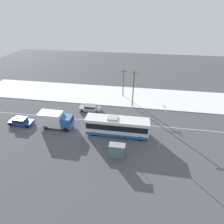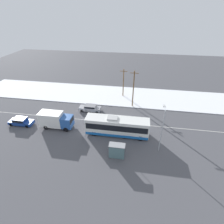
% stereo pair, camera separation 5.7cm
% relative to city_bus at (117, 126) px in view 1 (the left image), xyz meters
% --- Properties ---
extents(ground_plane, '(120.00, 120.00, 0.00)m').
position_rel_city_bus_xyz_m(ground_plane, '(1.15, 3.55, -1.72)').
color(ground_plane, '#4C4C51').
extents(snow_lot, '(80.00, 11.30, 0.12)m').
position_rel_city_bus_xyz_m(snow_lot, '(1.15, 15.65, -1.66)').
color(snow_lot, white).
rests_on(snow_lot, ground_plane).
extents(lane_marking_center, '(60.00, 0.12, 0.00)m').
position_rel_city_bus_xyz_m(lane_marking_center, '(1.15, 3.55, -1.72)').
color(lane_marking_center, silver).
rests_on(lane_marking_center, ground_plane).
extents(city_bus, '(11.17, 2.57, 3.53)m').
position_rel_city_bus_xyz_m(city_bus, '(0.00, 0.00, 0.00)').
color(city_bus, white).
rests_on(city_bus, ground_plane).
extents(box_truck, '(6.19, 2.30, 3.19)m').
position_rel_city_bus_xyz_m(box_truck, '(-11.73, 0.25, 0.02)').
color(box_truck, silver).
rests_on(box_truck, ground_plane).
extents(sedan_car, '(4.72, 1.80, 1.41)m').
position_rel_city_bus_xyz_m(sedan_car, '(-6.95, 7.17, -0.94)').
color(sedan_car, '#9E9EA3').
rests_on(sedan_car, ground_plane).
extents(parked_car_near_truck, '(4.64, 1.80, 1.46)m').
position_rel_city_bus_xyz_m(parked_car_near_truck, '(-18.93, -0.03, -0.92)').
color(parked_car_near_truck, navy).
rests_on(parked_car_near_truck, ground_plane).
extents(pedestrian_at_stop, '(0.61, 0.27, 1.70)m').
position_rel_city_bus_xyz_m(pedestrian_at_stop, '(0.21, -4.18, -0.68)').
color(pedestrian_at_stop, '#23232D').
rests_on(pedestrian_at_stop, ground_plane).
extents(bus_shelter, '(2.44, 1.20, 2.40)m').
position_rel_city_bus_xyz_m(bus_shelter, '(0.73, -5.80, -0.06)').
color(bus_shelter, gray).
rests_on(bus_shelter, ground_plane).
extents(streetlamp, '(0.36, 2.21, 7.51)m').
position_rel_city_bus_xyz_m(streetlamp, '(7.18, -2.81, 2.96)').
color(streetlamp, '#9EA3A8').
rests_on(streetlamp, ground_plane).
extents(utility_pole_roadside, '(1.80, 0.24, 8.47)m').
position_rel_city_bus_xyz_m(utility_pole_roadside, '(2.14, 10.70, 2.70)').
color(utility_pole_roadside, brown).
rests_on(utility_pole_roadside, ground_plane).
extents(utility_pole_snowlot, '(1.80, 0.24, 7.08)m').
position_rel_city_bus_xyz_m(utility_pole_snowlot, '(-0.57, 15.72, 2.00)').
color(utility_pole_snowlot, brown).
rests_on(utility_pole_snowlot, ground_plane).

